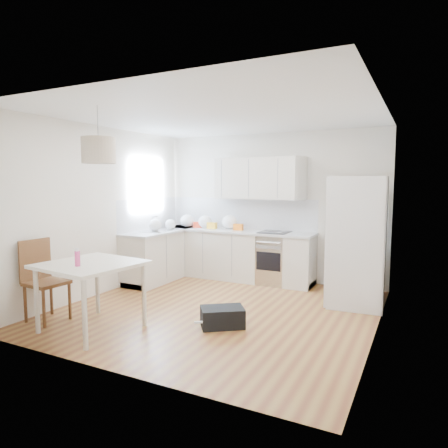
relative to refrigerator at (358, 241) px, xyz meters
The scene contains 29 objects.
floor 2.30m from the refrigerator, 144.72° to the right, with size 4.20×4.20×0.00m, color brown.
ceiling 2.74m from the refrigerator, 144.72° to the right, with size 4.20×4.20×0.00m, color white.
wall_back 1.97m from the refrigerator, 152.57° to the left, with size 4.20×4.20×0.00m, color white.
wall_left 4.02m from the refrigerator, 162.37° to the right, with size 4.20×4.20×0.00m, color white.
wall_right 1.34m from the refrigerator, 72.25° to the right, with size 4.20×4.20×0.00m, color white.
window_glassblock 3.89m from the refrigerator, behind, with size 0.02×1.00×1.00m, color #BFE0F9.
cabinets_back 2.44m from the refrigerator, 165.72° to the left, with size 3.00×0.60×0.88m, color beige.
cabinets_left 3.55m from the refrigerator, behind, with size 0.60×1.80×0.88m, color beige.
counter_back 2.39m from the refrigerator, 165.72° to the left, with size 3.02×0.64×0.04m, color #AFB2B4.
counter_left 3.51m from the refrigerator, behind, with size 0.64×1.82×0.04m, color #AFB2B4.
backsplash_back 2.49m from the refrigerator, 159.11° to the left, with size 3.00×0.01×0.58m, color silver.
backsplash_left 3.82m from the refrigerator, behind, with size 0.01×1.80×0.58m, color silver.
upper_cabinets 2.21m from the refrigerator, 158.63° to the left, with size 1.70×0.32×0.75m, color beige.
range_oven 1.70m from the refrigerator, 158.74° to the left, with size 0.50×0.61×0.88m, color silver, non-canonical shape.
sink 3.51m from the refrigerator, behind, with size 0.50×0.80×0.16m, color silver, non-canonical shape.
refrigerator is the anchor object (origin of this frame).
dining_table 3.77m from the refrigerator, 136.99° to the right, with size 1.17×1.17×0.83m.
dining_chair 4.37m from the refrigerator, 143.37° to the right, with size 0.45×0.45×1.06m, color #502F18, non-canonical shape.
drink_bottle 3.90m from the refrigerator, 134.56° to the right, with size 0.06×0.06×0.21m, color #D43A7A.
gym_bag 2.37m from the refrigerator, 127.66° to the right, with size 0.53×0.35×0.24m, color black.
pendant_lamp 3.83m from the refrigerator, 136.00° to the right, with size 0.39×0.39×0.30m, color #C7B399.
grocery_bag_a 3.39m from the refrigerator, 169.97° to the left, with size 0.28×0.24×0.25m, color white.
grocery_bag_b 3.01m from the refrigerator, 168.05° to the left, with size 0.27×0.23×0.25m, color white.
grocery_bag_c 2.53m from the refrigerator, 164.46° to the left, with size 0.30×0.25×0.27m, color white.
grocery_bag_d 3.45m from the refrigerator, behind, with size 0.21×0.18×0.19m, color white.
grocery_bag_e 3.53m from the refrigerator, behind, with size 0.25×0.21×0.22m, color white.
snack_orange 2.30m from the refrigerator, 165.09° to the left, with size 0.17×0.11×0.12m, color orange.
snack_yellow 2.84m from the refrigerator, 168.03° to the left, with size 0.18×0.11×0.12m, color gold.
snack_red 3.17m from the refrigerator, 168.94° to the left, with size 0.17×0.10×0.11m, color red.
Camera 1 is at (2.55, -4.88, 1.81)m, focal length 32.00 mm.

